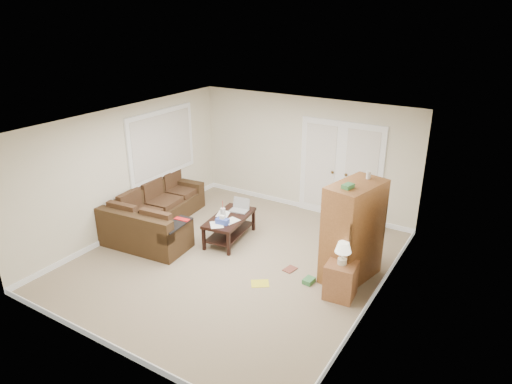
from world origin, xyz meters
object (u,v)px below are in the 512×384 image
Objects in this scene: sectional_sofa at (155,217)px; tv_armoire at (353,231)px; coffee_table at (230,227)px; side_cabinet at (341,277)px.

sectional_sofa is 4.01m from tv_armoire.
coffee_table is 2.52m from tv_armoire.
side_cabinet reaches higher than coffee_table.
coffee_table is 0.71× the size of tv_armoire.
side_cabinet is at bearing -70.15° from tv_armoire.
tv_armoire reaches higher than coffee_table.
sectional_sofa is 4.03m from side_cabinet.
side_cabinet reaches higher than sectional_sofa.
side_cabinet is at bearing -8.11° from sectional_sofa.
coffee_table is at bearing 159.72° from side_cabinet.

